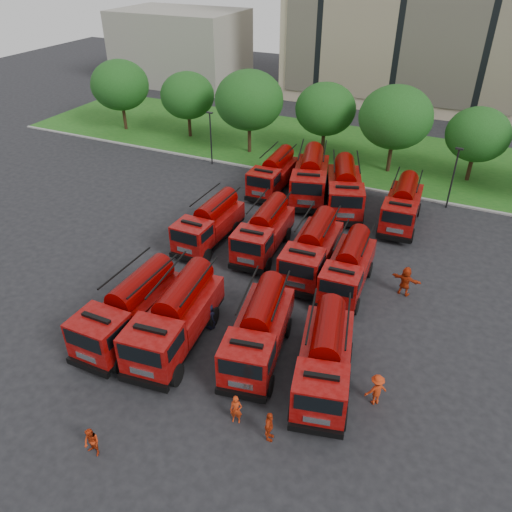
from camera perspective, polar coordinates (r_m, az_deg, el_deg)
The scene contains 30 objects.
ground at distance 32.29m, azimuth -4.43°, elevation -3.01°, with size 140.00×140.00×0.00m, color black.
lawn at distance 53.79m, azimuth 9.28°, elevation 11.92°, with size 70.00×16.00×0.12m, color #165115.
curb at distance 46.59m, azimuth 6.31°, elevation 8.82°, with size 70.00×0.30×0.14m, color gray.
side_building at distance 80.65m, azimuth -8.58°, elevation 22.56°, with size 18.00×12.00×10.00m, color gray.
tree_0 at distance 59.77m, azimuth -15.29°, elevation 18.33°, with size 6.30×6.30×7.70m.
tree_1 at distance 56.07m, azimuth -7.84°, elevation 17.72°, with size 5.71×5.71×6.98m.
tree_2 at distance 50.81m, azimuth -0.79°, elevation 17.38°, with size 6.72×6.72×8.22m.
tree_3 at distance 50.78m, azimuth 7.94°, elevation 16.29°, with size 5.88×5.88×7.19m.
tree_4 at distance 47.70m, azimuth 15.67°, elevation 15.02°, with size 6.55×6.55×8.01m.
tree_5 at distance 48.35m, azimuth 24.03°, elevation 12.57°, with size 5.46×5.46×6.68m.
lamp_post_0 at distance 48.81m, azimuth -5.20°, elevation 13.58°, with size 0.60×0.25×5.11m.
lamp_post_1 at distance 42.92m, azimuth 21.64°, elevation 8.63°, with size 0.60×0.25×5.11m.
fire_truck_0 at distance 28.17m, azimuth -14.16°, elevation -5.87°, with size 2.78×7.44×3.38m.
fire_truck_1 at distance 27.02m, azimuth -9.13°, elevation -6.92°, with size 3.50×7.90×3.48m.
fire_truck_2 at distance 26.08m, azimuth 0.33°, elevation -8.48°, with size 3.70×7.44×3.24m.
fire_truck_3 at distance 24.84m, azimuth 7.87°, elevation -11.48°, with size 3.92×7.40×3.21m.
fire_truck_4 at distance 35.78m, azimuth -5.34°, elevation 3.77°, with size 2.58×6.87×3.12m.
fire_truck_5 at distance 34.62m, azimuth 0.93°, elevation 2.92°, with size 2.96×7.15×3.18m.
fire_truck_6 at distance 32.61m, azimuth 6.44°, elevation 0.77°, with size 3.02×7.39×3.30m.
fire_truck_7 at distance 31.46m, azimuth 10.51°, elevation -1.21°, with size 2.77×6.82×3.05m.
fire_truck_8 at distance 43.55m, azimuth 2.04°, elevation 9.42°, with size 2.75×7.02×3.16m.
fire_truck_9 at distance 42.52m, azimuth 6.22°, elevation 9.00°, with size 4.74×8.42×3.64m.
fire_truck_10 at distance 40.96m, azimuth 10.09°, elevation 7.64°, with size 4.91×8.17×3.52m.
fire_truck_11 at distance 39.65m, azimuth 16.37°, elevation 5.63°, with size 2.94×7.18×3.20m.
firefighter_0 at distance 24.20m, azimuth -2.24°, elevation -18.33°, with size 0.57×0.42×1.56m, color #B22D0D.
firefighter_1 at distance 24.17m, azimuth -17.94°, elevation -20.70°, with size 0.74×0.40×1.51m, color #B22D0D.
firefighter_2 at distance 23.61m, azimuth 1.48°, elevation -20.13°, with size 0.95×0.54×1.63m, color #B22D0D.
firefighter_3 at distance 25.52m, azimuth 13.34°, elevation -15.96°, with size 1.12×0.58×1.73m, color #B22D0D.
firefighter_4 at distance 28.86m, azimuth -5.21°, elevation -8.12°, with size 0.80×0.53×1.64m, color black.
firefighter_5 at distance 32.52m, azimuth 16.43°, elevation -4.17°, with size 1.83×0.79×1.97m, color #B22D0D.
Camera 1 is at (13.29, -22.63, 18.82)m, focal length 35.00 mm.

